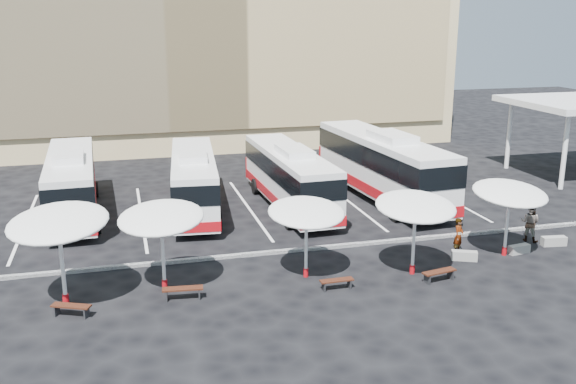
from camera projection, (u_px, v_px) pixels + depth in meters
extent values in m
plane|color=black|center=(284.00, 257.00, 29.22)|extent=(120.00, 120.00, 0.00)
cylinder|color=white|center=(565.00, 152.00, 40.08)|extent=(0.30, 0.30, 4.80)
cylinder|color=white|center=(509.00, 135.00, 45.67)|extent=(0.30, 0.30, 4.80)
cube|color=black|center=(281.00, 251.00, 29.67)|extent=(34.00, 0.25, 0.15)
cube|color=white|center=(25.00, 225.00, 33.69)|extent=(0.15, 12.00, 0.01)
cube|color=white|center=(142.00, 216.00, 35.18)|extent=(0.15, 12.00, 0.01)
cube|color=white|center=(249.00, 208.00, 36.67)|extent=(0.15, 12.00, 0.01)
cube|color=white|center=(347.00, 200.00, 38.17)|extent=(0.15, 12.00, 0.01)
cube|color=white|center=(439.00, 193.00, 39.66)|extent=(0.15, 12.00, 0.01)
cube|color=white|center=(72.00, 182.00, 35.01)|extent=(2.76, 11.48, 2.85)
cube|color=black|center=(71.00, 172.00, 34.86)|extent=(2.82, 11.54, 1.05)
cube|color=#A20B12|center=(73.00, 200.00, 35.28)|extent=(2.82, 11.54, 0.52)
cube|color=#A20B12|center=(74.00, 171.00, 40.46)|extent=(2.44, 0.27, 1.33)
cube|color=white|center=(68.00, 156.00, 33.70)|extent=(1.62, 2.90, 0.38)
cylinder|color=black|center=(54.00, 192.00, 38.11)|extent=(0.36, 0.96, 0.95)
cylinder|color=black|center=(95.00, 189.00, 38.77)|extent=(0.36, 0.96, 0.95)
cylinder|color=black|center=(47.00, 229.00, 31.53)|extent=(0.36, 0.96, 0.95)
cylinder|color=black|center=(97.00, 225.00, 32.20)|extent=(0.36, 0.96, 0.95)
cube|color=white|center=(194.00, 180.00, 35.78)|extent=(3.37, 11.17, 2.75)
cube|color=black|center=(193.00, 170.00, 35.63)|extent=(3.43, 11.23, 1.01)
cube|color=#A20B12|center=(194.00, 197.00, 36.05)|extent=(3.43, 11.23, 0.50)
cube|color=#A20B12|center=(192.00, 169.00, 41.20)|extent=(2.35, 0.41, 1.28)
cube|color=white|center=(193.00, 156.00, 34.50)|extent=(1.73, 2.88, 0.37)
cylinder|color=black|center=(174.00, 189.00, 39.01)|extent=(0.41, 0.94, 0.92)
cylinder|color=black|center=(212.00, 187.00, 39.36)|extent=(0.41, 0.94, 0.92)
cylinder|color=black|center=(173.00, 223.00, 32.47)|extent=(0.41, 0.94, 0.92)
cylinder|color=black|center=(219.00, 221.00, 32.82)|extent=(0.41, 0.94, 0.92)
cube|color=white|center=(290.00, 176.00, 36.38)|extent=(2.75, 11.43, 2.84)
cube|color=black|center=(290.00, 166.00, 36.23)|extent=(2.81, 11.49, 1.04)
cube|color=#A20B12|center=(290.00, 193.00, 36.66)|extent=(2.81, 11.49, 0.52)
cube|color=#A20B12|center=(264.00, 166.00, 41.81)|extent=(2.43, 0.27, 1.32)
cube|color=white|center=(295.00, 151.00, 35.09)|extent=(1.61, 2.89, 0.38)
cylinder|color=black|center=(255.00, 186.00, 39.47)|extent=(0.36, 0.96, 0.95)
cylinder|color=black|center=(292.00, 184.00, 40.13)|extent=(0.36, 0.96, 0.95)
cylinder|color=black|center=(289.00, 220.00, 32.92)|extent=(0.36, 0.96, 0.95)
cylinder|color=black|center=(332.00, 216.00, 33.59)|extent=(0.36, 0.96, 0.95)
cube|color=white|center=(382.00, 164.00, 38.08)|extent=(3.69, 13.14, 3.24)
cube|color=black|center=(383.00, 153.00, 37.91)|extent=(3.76, 13.20, 1.19)
cube|color=#A20B12|center=(381.00, 183.00, 38.39)|extent=(3.76, 13.20, 0.59)
cube|color=#A20B12|center=(338.00, 156.00, 44.19)|extent=(2.77, 0.43, 1.51)
cube|color=white|center=(392.00, 137.00, 36.61)|extent=(1.97, 3.36, 0.43)
cylinder|color=black|center=(335.00, 177.00, 41.50)|extent=(0.46, 1.11, 1.08)
cylinder|color=black|center=(373.00, 174.00, 42.36)|extent=(0.46, 1.11, 1.08)
cylinder|color=black|center=(396.00, 212.00, 34.13)|extent=(0.46, 1.11, 1.08)
cylinder|color=black|center=(440.00, 207.00, 34.99)|extent=(0.46, 1.11, 1.08)
cylinder|color=white|center=(62.00, 265.00, 23.96)|extent=(0.20, 0.20, 3.23)
cylinder|color=#A20B12|center=(66.00, 299.00, 24.33)|extent=(0.31, 0.31, 0.43)
ellipsoid|color=white|center=(58.00, 222.00, 23.51)|extent=(4.79, 4.82, 1.11)
cylinder|color=white|center=(163.00, 254.00, 25.40)|extent=(0.18, 0.18, 2.96)
cylinder|color=#A20B12|center=(165.00, 284.00, 25.74)|extent=(0.29, 0.29, 0.40)
ellipsoid|color=white|center=(161.00, 217.00, 24.99)|extent=(4.43, 4.45, 1.02)
cylinder|color=white|center=(306.00, 245.00, 26.63)|extent=(0.14, 0.14, 2.80)
cylinder|color=#A20B12|center=(306.00, 272.00, 26.95)|extent=(0.22, 0.22, 0.37)
ellipsoid|color=white|center=(306.00, 212.00, 26.24)|extent=(3.33, 3.37, 0.96)
cylinder|color=white|center=(414.00, 241.00, 26.92)|extent=(0.14, 0.14, 2.95)
cylinder|color=#A20B12|center=(412.00, 269.00, 27.26)|extent=(0.22, 0.22, 0.39)
ellipsoid|color=white|center=(416.00, 206.00, 26.52)|extent=(3.40, 3.44, 1.01)
cylinder|color=white|center=(507.00, 225.00, 29.05)|extent=(0.15, 0.15, 2.91)
cylinder|color=#A20B12|center=(504.00, 251.00, 29.38)|extent=(0.23, 0.23, 0.39)
ellipsoid|color=white|center=(510.00, 193.00, 28.65)|extent=(3.63, 3.67, 1.00)
cube|color=black|center=(71.00, 306.00, 23.32)|extent=(1.48, 0.95, 0.06)
cube|color=black|center=(57.00, 310.00, 23.47)|extent=(0.21, 0.36, 0.39)
cube|color=black|center=(87.00, 313.00, 23.29)|extent=(0.21, 0.36, 0.39)
cube|color=black|center=(183.00, 289.00, 24.72)|extent=(1.60, 0.58, 0.06)
cube|color=black|center=(167.00, 295.00, 24.69)|extent=(0.10, 0.40, 0.42)
cube|color=black|center=(199.00, 293.00, 24.88)|extent=(0.10, 0.40, 0.42)
cube|color=black|center=(337.00, 280.00, 25.64)|extent=(1.37, 0.39, 0.05)
cube|color=black|center=(324.00, 287.00, 25.55)|extent=(0.06, 0.35, 0.37)
cube|color=black|center=(349.00, 284.00, 25.84)|extent=(0.06, 0.35, 0.37)
cube|color=black|center=(439.00, 271.00, 26.42)|extent=(1.55, 0.68, 0.06)
cube|color=black|center=(427.00, 279.00, 26.22)|extent=(0.13, 0.39, 0.40)
cube|color=black|center=(450.00, 274.00, 26.73)|extent=(0.13, 0.39, 0.40)
cube|color=gray|center=(464.00, 256.00, 28.77)|extent=(1.18, 0.81, 0.42)
cube|color=gray|center=(519.00, 249.00, 29.61)|extent=(1.10, 0.52, 0.40)
cube|color=gray|center=(554.00, 241.00, 30.61)|extent=(1.21, 0.54, 0.44)
imported|color=black|center=(459.00, 236.00, 29.45)|extent=(0.73, 0.69, 1.68)
imported|color=black|center=(531.00, 222.00, 31.04)|extent=(1.14, 1.17, 1.89)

